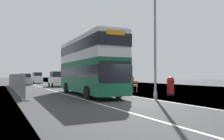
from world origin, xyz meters
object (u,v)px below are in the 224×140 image
Objects in this scene: car_receding_mid at (25,80)px; pedestrian_at_kerb at (132,84)px; double_decker_bus at (88,65)px; car_oncoming_near at (57,80)px; car_receding_far at (37,78)px; lamppost_foreground at (155,43)px; roadworks_barrier at (129,85)px; red_pillar_postbox at (171,85)px.

car_receding_mid reaches higher than pedestrian_at_kerb.
car_oncoming_near is (0.85, 15.24, -1.58)m from double_decker_bus.
pedestrian_at_kerb is at bearing -74.86° from car_oncoming_near.
pedestrian_at_kerb is at bearing -81.58° from car_receding_far.
car_oncoming_near is at bearing -66.13° from car_receding_mid.
roadworks_barrier is (1.36, 5.94, -3.42)m from lamppost_foreground.
double_decker_bus is 6.85× the size of red_pillar_postbox.
car_receding_far is 2.49× the size of pedestrian_at_kerb.
roadworks_barrier is 0.42× the size of car_receding_far.
roadworks_barrier is 1.06× the size of pedestrian_at_kerb.
car_oncoming_near is 0.88× the size of car_receding_far.
pedestrian_at_kerb is (-1.52, 3.89, 0.00)m from red_pillar_postbox.
car_receding_far is (-6.02, 34.30, 0.19)m from red_pillar_postbox.
double_decker_bus reaches higher than pedestrian_at_kerb.
lamppost_foreground is 1.99× the size of car_receding_mid.
car_receding_mid is at bearing 102.18° from lamppost_foreground.
roadworks_barrier is at bearing 107.17° from pedestrian_at_kerb.
red_pillar_postbox is at bearing -73.53° from car_oncoming_near.
red_pillar_postbox is at bearing -28.43° from double_decker_bus.
car_receding_mid is (-6.17, 28.59, -3.21)m from lamppost_foreground.
car_receding_mid is at bearing 113.87° from car_oncoming_near.
double_decker_bus is at bearing -93.18° from car_oncoming_near.
lamppost_foreground reaches higher than car_receding_mid.
double_decker_bus is at bearing -90.66° from car_receding_far.
car_oncoming_near reaches higher than red_pillar_postbox.
lamppost_foreground is 1.99× the size of car_receding_far.
double_decker_bus is 15.35m from car_oncoming_near.
car_oncoming_near is 0.88× the size of car_receding_mid.
car_receding_mid is at bearing 108.37° from pedestrian_at_kerb.
car_receding_mid is 2.49× the size of pedestrian_at_kerb.
car_receding_far is (-0.49, 15.61, 0.01)m from car_oncoming_near.
car_receding_far reaches higher than pedestrian_at_kerb.
car_receding_mid is (-2.80, 23.48, -1.70)m from double_decker_bus.
red_pillar_postbox is 4.59m from roadworks_barrier.
double_decker_bus is 5.96× the size of roadworks_barrier.
car_oncoming_near is at bearing 97.07° from lamppost_foreground.
red_pillar_postbox is at bearing 28.87° from lamppost_foreground.
roadworks_barrier is 0.42× the size of car_receding_mid.
lamppost_foreground is 4.74m from red_pillar_postbox.
pedestrian_at_kerb is (4.50, -30.42, -0.19)m from car_receding_far.
car_receding_mid is (-3.64, 8.24, -0.12)m from car_oncoming_near.
double_decker_bus is 5.17m from roadworks_barrier.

